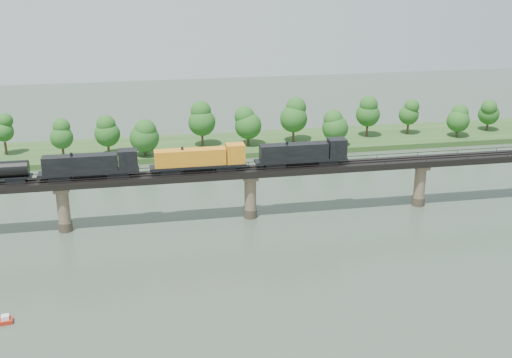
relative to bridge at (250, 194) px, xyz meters
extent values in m
plane|color=#334134|center=(0.00, -30.00, -5.46)|extent=(400.00, 400.00, 0.00)
cube|color=#28481D|center=(0.00, 55.00, -4.66)|extent=(300.00, 24.00, 1.60)
cylinder|color=#473A2D|center=(-40.00, 0.00, -4.46)|extent=(3.00, 3.00, 2.00)
cylinder|color=#79614F|center=(-40.00, 0.00, 0.04)|extent=(2.60, 2.60, 9.00)
cube|color=#79614F|center=(-40.00, 0.00, 4.04)|extent=(3.20, 3.20, 1.00)
cylinder|color=#473A2D|center=(0.00, 0.00, -4.46)|extent=(3.00, 3.00, 2.00)
cylinder|color=#79614F|center=(0.00, 0.00, 0.04)|extent=(2.60, 2.60, 9.00)
cube|color=#79614F|center=(0.00, 0.00, 4.04)|extent=(3.20, 3.20, 1.00)
cylinder|color=#473A2D|center=(40.00, 0.00, -4.46)|extent=(3.00, 3.00, 2.00)
cylinder|color=#79614F|center=(40.00, 0.00, 0.04)|extent=(2.60, 2.60, 9.00)
cube|color=#79614F|center=(40.00, 0.00, 4.04)|extent=(3.20, 3.20, 1.00)
cube|color=black|center=(0.00, 0.00, 5.29)|extent=(220.00, 5.00, 1.50)
cube|color=black|center=(0.00, -0.75, 6.12)|extent=(220.00, 0.12, 0.16)
cube|color=black|center=(0.00, 0.75, 6.12)|extent=(220.00, 0.12, 0.16)
cube|color=black|center=(0.00, -2.40, 6.74)|extent=(220.00, 0.10, 0.10)
cube|color=black|center=(0.00, 2.40, 6.74)|extent=(220.00, 0.10, 0.10)
cube|color=black|center=(0.00, -2.40, 6.39)|extent=(0.08, 0.08, 0.70)
cube|color=black|center=(0.00, 2.40, 6.39)|extent=(0.08, 0.08, 0.70)
cylinder|color=#382619|center=(-60.94, 54.18, -2.00)|extent=(0.70, 0.70, 3.71)
sphere|color=#184C15|center=(-60.94, 54.18, 2.95)|extent=(5.67, 5.67, 5.67)
sphere|color=#184C15|center=(-60.94, 54.18, 6.04)|extent=(4.25, 4.25, 4.25)
cylinder|color=#382619|center=(-44.43, 46.31, -2.10)|extent=(0.70, 0.70, 3.51)
sphere|color=#184C15|center=(-44.43, 46.31, 2.57)|extent=(6.31, 6.31, 6.31)
sphere|color=#184C15|center=(-44.43, 46.31, 5.50)|extent=(4.73, 4.73, 4.73)
cylinder|color=#382619|center=(-32.24, 48.84, -2.19)|extent=(0.70, 0.70, 3.34)
sphere|color=#184C15|center=(-32.24, 48.84, 2.27)|extent=(7.18, 7.18, 7.18)
sphere|color=#184C15|center=(-32.24, 48.84, 5.06)|extent=(5.39, 5.39, 5.39)
cylinder|color=#382619|center=(-22.01, 46.15, -2.45)|extent=(0.70, 0.70, 2.83)
sphere|color=#184C15|center=(-22.01, 46.15, 1.32)|extent=(8.26, 8.26, 8.26)
sphere|color=#184C15|center=(-22.01, 46.15, 3.68)|extent=(6.19, 6.19, 6.19)
cylinder|color=#382619|center=(-5.04, 52.68, -1.88)|extent=(0.70, 0.70, 3.96)
sphere|color=#184C15|center=(-5.04, 52.68, 3.41)|extent=(8.07, 8.07, 8.07)
sphere|color=#184C15|center=(-5.04, 52.68, 6.71)|extent=(6.05, 6.05, 6.05)
cylinder|color=#382619|center=(8.52, 51.14, -2.23)|extent=(0.70, 0.70, 3.27)
sphere|color=#184C15|center=(8.52, 51.14, 2.13)|extent=(8.03, 8.03, 8.03)
sphere|color=#184C15|center=(8.52, 51.14, 4.85)|extent=(6.02, 6.02, 6.02)
cylinder|color=#382619|center=(22.65, 52.31, -1.90)|extent=(0.70, 0.70, 3.92)
sphere|color=#184C15|center=(22.65, 52.31, 3.33)|extent=(8.29, 8.29, 8.29)
sphere|color=#184C15|center=(22.65, 52.31, 6.60)|extent=(6.21, 6.21, 6.21)
cylinder|color=#382619|center=(33.59, 45.35, -2.35)|extent=(0.70, 0.70, 3.02)
sphere|color=#184C15|center=(33.59, 45.35, 1.69)|extent=(7.74, 7.74, 7.74)
sphere|color=#184C15|center=(33.59, 45.35, 4.21)|extent=(5.80, 5.80, 5.80)
cylinder|color=#382619|center=(46.81, 54.03, -1.96)|extent=(0.70, 0.70, 3.80)
sphere|color=#184C15|center=(46.81, 54.03, 3.10)|extent=(7.47, 7.47, 7.47)
sphere|color=#184C15|center=(46.81, 54.03, 6.27)|extent=(5.60, 5.60, 5.60)
cylinder|color=#382619|center=(60.48, 54.26, -2.17)|extent=(0.70, 0.70, 3.38)
sphere|color=#184C15|center=(60.48, 54.26, 2.34)|extent=(6.23, 6.23, 6.23)
sphere|color=#184C15|center=(60.48, 54.26, 5.16)|extent=(4.67, 4.67, 4.67)
cylinder|color=#382619|center=(74.35, 48.39, -2.47)|extent=(0.70, 0.70, 2.77)
sphere|color=#184C15|center=(74.35, 48.39, 1.22)|extent=(7.04, 7.04, 7.04)
sphere|color=#184C15|center=(74.35, 48.39, 3.54)|extent=(5.28, 5.28, 5.28)
cylinder|color=#382619|center=(87.62, 53.57, -2.39)|extent=(0.70, 0.70, 2.94)
sphere|color=#184C15|center=(87.62, 53.57, 1.54)|extent=(6.73, 6.73, 6.73)
sphere|color=#184C15|center=(87.62, 53.57, 3.99)|extent=(5.05, 5.05, 5.05)
cube|color=black|center=(17.34, 0.00, 6.64)|extent=(4.33, 2.60, 1.19)
cube|color=black|center=(5.43, 0.00, 6.64)|extent=(4.33, 2.60, 1.19)
cube|color=black|center=(11.38, 0.00, 7.39)|extent=(20.57, 3.25, 0.54)
cube|color=black|center=(9.76, 0.00, 9.40)|extent=(15.16, 2.92, 3.46)
cube|color=black|center=(19.50, 0.00, 9.72)|extent=(3.90, 3.25, 4.11)
cylinder|color=black|center=(11.38, 0.00, 6.80)|extent=(6.50, 1.52, 1.52)
cube|color=black|center=(-5.40, 0.00, 6.64)|extent=(4.33, 2.60, 1.19)
cube|color=black|center=(-17.30, 0.00, 6.64)|extent=(4.33, 2.60, 1.19)
cube|color=black|center=(-11.35, 0.00, 7.39)|extent=(20.57, 3.25, 0.54)
cube|color=orange|center=(-12.97, 0.00, 9.40)|extent=(15.16, 2.92, 3.46)
cube|color=orange|center=(-3.23, 0.00, 9.72)|extent=(3.90, 3.25, 4.11)
cylinder|color=black|center=(-11.35, 0.00, 6.80)|extent=(6.50, 1.52, 1.52)
cube|color=black|center=(-28.13, 0.00, 6.64)|extent=(4.33, 2.60, 1.19)
cube|color=black|center=(-40.04, 0.00, 6.64)|extent=(4.33, 2.60, 1.19)
cube|color=black|center=(-34.08, 0.00, 7.39)|extent=(20.57, 3.25, 0.54)
cube|color=black|center=(-35.71, 0.00, 9.40)|extent=(15.16, 2.92, 3.46)
cube|color=black|center=(-25.96, 0.00, 9.72)|extent=(3.90, 3.25, 4.11)
cylinder|color=black|center=(-34.08, 0.00, 6.80)|extent=(6.50, 1.52, 1.52)
cube|color=black|center=(-48.70, 0.00, 6.64)|extent=(3.79, 2.38, 1.19)
cube|color=white|center=(-46.16, -35.64, -4.43)|extent=(1.33, 1.33, 0.68)
camera|label=1|loc=(-23.23, -130.53, 50.33)|focal=45.00mm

